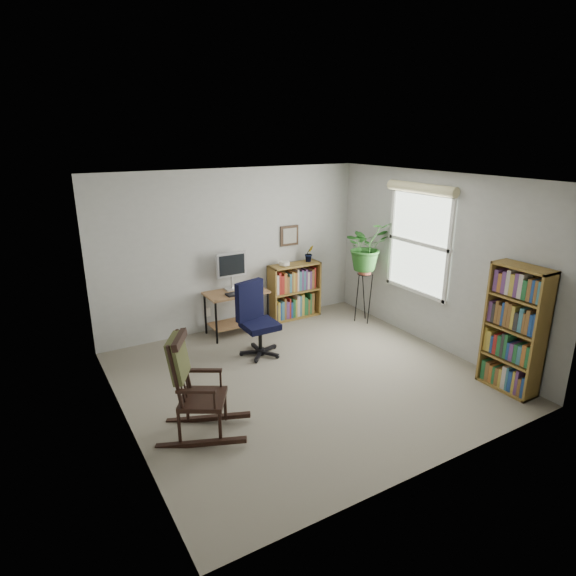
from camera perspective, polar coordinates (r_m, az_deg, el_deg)
floor at (r=6.02m, az=1.96°, el=-10.57°), size 4.20×4.00×0.00m
ceiling at (r=5.31m, az=2.24°, el=12.81°), size 4.20×4.00×0.00m
wall_back at (r=7.26m, az=-6.42°, el=4.49°), size 4.20×0.00×2.40m
wall_front at (r=4.12m, az=17.27°, el=-6.89°), size 4.20×0.00×2.40m
wall_left at (r=4.82m, az=-19.53°, el=-3.45°), size 0.00×4.00×2.40m
wall_right at (r=6.87m, az=17.07°, el=3.03°), size 0.00×4.00×2.40m
window at (r=7.00m, az=15.20°, el=5.14°), size 0.12×1.20×1.50m
desk at (r=7.20m, az=-6.08°, el=-2.89°), size 0.90×0.50×0.65m
monitor at (r=7.14m, az=-6.71°, el=2.00°), size 0.46×0.16×0.56m
keyboard at (r=6.99m, az=-5.76°, el=-0.61°), size 0.40×0.15×0.02m
office_chair at (r=6.41m, az=-3.35°, el=-3.75°), size 0.68×0.68×1.02m
rocking_chair at (r=4.82m, az=-10.15°, el=-11.31°), size 1.08×0.96×1.08m
low_bookshelf at (r=7.73m, az=0.77°, el=-0.34°), size 0.85×0.28×0.90m
tall_bookshelf at (r=6.05m, az=25.28°, el=-4.47°), size 0.28×0.65×1.49m
plant_stand at (r=7.65m, az=8.96°, el=-0.68°), size 0.32×0.32×0.92m
spider_plant at (r=7.37m, az=9.38°, el=7.63°), size 1.69×1.88×1.46m
potted_plant_small at (r=7.74m, az=2.52°, el=3.55°), size 0.13×0.24×0.11m
framed_picture at (r=7.63m, az=0.21°, el=6.21°), size 0.32×0.04×0.32m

